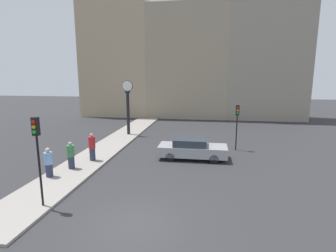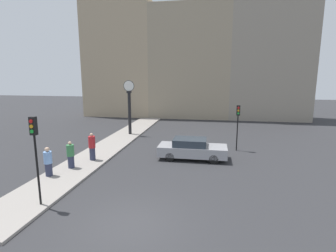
% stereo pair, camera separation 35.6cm
% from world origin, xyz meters
% --- Properties ---
extents(ground_plane, '(120.00, 120.00, 0.00)m').
position_xyz_m(ground_plane, '(0.00, 0.00, 0.00)').
color(ground_plane, '#2D2D30').
extents(sidewalk_corner, '(2.65, 26.67, 0.12)m').
position_xyz_m(sidewalk_corner, '(-5.13, 11.34, 0.06)').
color(sidewalk_corner, gray).
rests_on(sidewalk_corner, ground_plane).
extents(building_row, '(29.93, 5.00, 18.04)m').
position_xyz_m(building_row, '(0.51, 27.62, 8.11)').
color(building_row, tan).
rests_on(building_row, ground_plane).
extents(sedan_car, '(4.62, 1.83, 1.42)m').
position_xyz_m(sedan_car, '(1.66, 8.50, 0.72)').
color(sedan_car, '#9E9EA3').
rests_on(sedan_car, ground_plane).
extents(traffic_light_near, '(0.26, 0.24, 3.84)m').
position_xyz_m(traffic_light_near, '(-4.24, 0.64, 2.87)').
color(traffic_light_near, black).
rests_on(traffic_light_near, sidewalk_corner).
extents(traffic_light_far, '(0.26, 0.24, 3.47)m').
position_xyz_m(traffic_light_far, '(4.85, 11.15, 2.50)').
color(traffic_light_far, black).
rests_on(traffic_light_far, ground_plane).
extents(street_clock, '(1.02, 0.38, 5.08)m').
position_xyz_m(street_clock, '(-4.81, 14.85, 2.74)').
color(street_clock, black).
rests_on(street_clock, sidewalk_corner).
extents(pedestrian_blue_stripe, '(0.44, 0.44, 1.64)m').
position_xyz_m(pedestrian_blue_stripe, '(-5.91, 3.72, 0.92)').
color(pedestrian_blue_stripe, '#2D334C').
rests_on(pedestrian_blue_stripe, sidewalk_corner).
extents(pedestrian_red_top, '(0.44, 0.44, 1.82)m').
position_xyz_m(pedestrian_red_top, '(-4.78, 6.79, 1.02)').
color(pedestrian_red_top, '#2D334C').
rests_on(pedestrian_red_top, sidewalk_corner).
extents(pedestrian_green_hoodie, '(0.44, 0.44, 1.64)m').
position_xyz_m(pedestrian_green_hoodie, '(-5.37, 5.13, 0.93)').
color(pedestrian_green_hoodie, '#2D334C').
rests_on(pedestrian_green_hoodie, sidewalk_corner).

